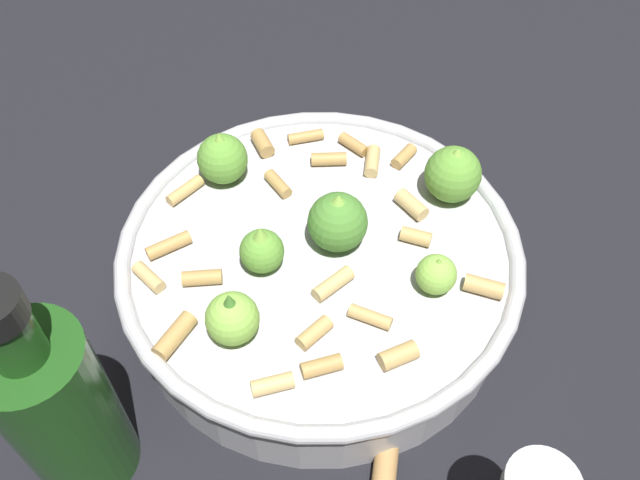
{
  "coord_description": "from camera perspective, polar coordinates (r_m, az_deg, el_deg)",
  "views": [
    {
      "loc": [
        0.15,
        0.28,
        0.45
      ],
      "look_at": [
        0.0,
        0.0,
        0.07
      ],
      "focal_mm": 38.17,
      "sensor_mm": 36.0,
      "label": 1
    }
  ],
  "objects": [
    {
      "name": "ground_plane",
      "position": [
        0.55,
        0.0,
        -4.4
      ],
      "size": [
        2.4,
        2.4,
        0.0
      ],
      "primitive_type": "plane",
      "color": "black"
    },
    {
      "name": "cooking_pan",
      "position": [
        0.52,
        0.03,
        -2.01
      ],
      "size": [
        0.3,
        0.3,
        0.11
      ],
      "color": "#B7B7BC",
      "rests_on": "ground"
    },
    {
      "name": "olive_oil_bottle",
      "position": [
        0.44,
        -21.05,
        -12.99
      ],
      "size": [
        0.06,
        0.06,
        0.19
      ],
      "color": "#1E4C19",
      "rests_on": "ground"
    }
  ]
}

